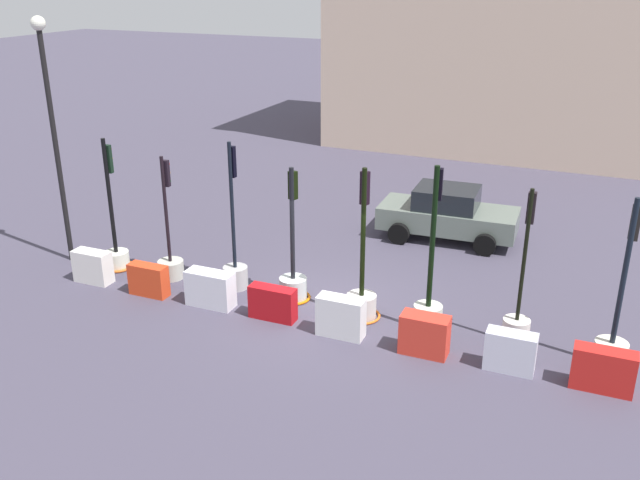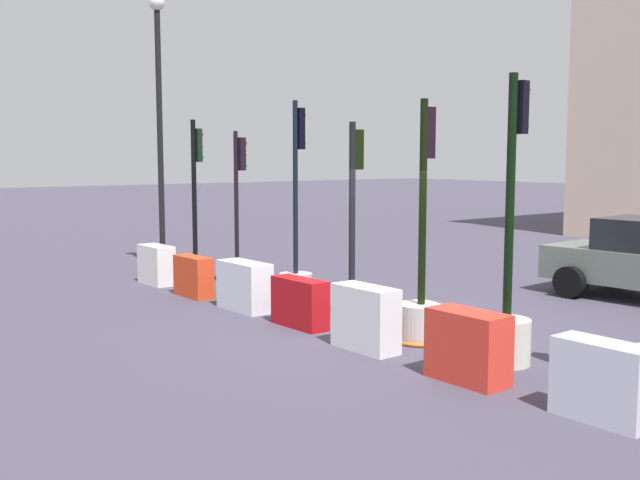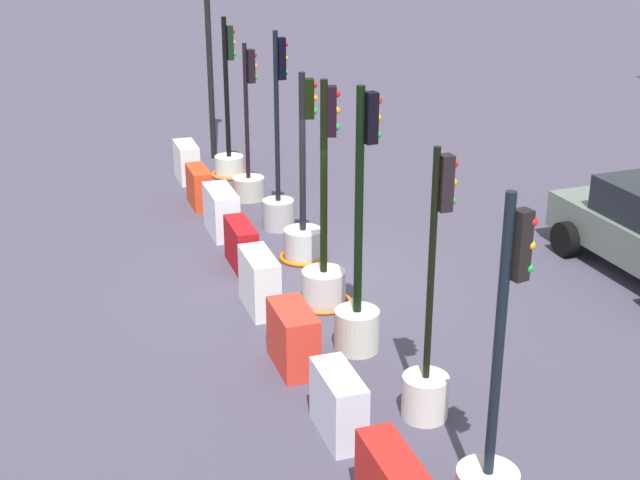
{
  "view_description": "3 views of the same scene",
  "coord_description": "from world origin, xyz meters",
  "px_view_note": "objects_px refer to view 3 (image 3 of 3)",
  "views": [
    {
      "loc": [
        5.66,
        -13.13,
        7.45
      ],
      "look_at": [
        -0.46,
        0.8,
        1.4
      ],
      "focal_mm": 38.6,
      "sensor_mm": 36.0,
      "label": 1
    },
    {
      "loc": [
        8.36,
        -7.59,
        2.69
      ],
      "look_at": [
        -1.08,
        -0.3,
        1.34
      ],
      "focal_mm": 41.16,
      "sensor_mm": 36.0,
      "label": 2
    },
    {
      "loc": [
        12.93,
        -3.78,
        6.09
      ],
      "look_at": [
        1.43,
        -0.17,
        1.3
      ],
      "focal_mm": 50.3,
      "sensor_mm": 36.0,
      "label": 3
    }
  ],
  "objects_px": {
    "traffic_light_4": "(324,268)",
    "traffic_light_6": "(427,369)",
    "construction_barrier_3": "(241,245)",
    "construction_barrier_5": "(293,338)",
    "traffic_light_5": "(358,301)",
    "traffic_light_0": "(229,151)",
    "traffic_light_3": "(303,228)",
    "construction_barrier_2": "(221,212)",
    "traffic_light_1": "(249,173)",
    "traffic_light_2": "(279,195)",
    "construction_barrier_6": "(339,404)",
    "construction_barrier_0": "(187,162)",
    "construction_barrier_1": "(199,187)",
    "construction_barrier_4": "(260,282)",
    "traffic_light_7": "(490,460)"
  },
  "relations": [
    {
      "from": "traffic_light_7",
      "to": "traffic_light_5",
      "type": "bearing_deg",
      "value": -178.65
    },
    {
      "from": "traffic_light_4",
      "to": "construction_barrier_0",
      "type": "bearing_deg",
      "value": -171.91
    },
    {
      "from": "traffic_light_4",
      "to": "construction_barrier_3",
      "type": "xyz_separation_m",
      "value": [
        -1.8,
        -0.9,
        -0.21
      ]
    },
    {
      "from": "construction_barrier_1",
      "to": "construction_barrier_2",
      "type": "distance_m",
      "value": 1.68
    },
    {
      "from": "traffic_light_3",
      "to": "construction_barrier_1",
      "type": "relative_size",
      "value": 3.33
    },
    {
      "from": "traffic_light_2",
      "to": "construction_barrier_1",
      "type": "distance_m",
      "value": 2.12
    },
    {
      "from": "traffic_light_4",
      "to": "traffic_light_6",
      "type": "xyz_separation_m",
      "value": [
        3.41,
        0.22,
        0.06
      ]
    },
    {
      "from": "traffic_light_5",
      "to": "traffic_light_7",
      "type": "relative_size",
      "value": 1.06
    },
    {
      "from": "traffic_light_5",
      "to": "construction_barrier_6",
      "type": "distance_m",
      "value": 2.16
    },
    {
      "from": "traffic_light_5",
      "to": "construction_barrier_0",
      "type": "distance_m",
      "value": 8.5
    },
    {
      "from": "traffic_light_5",
      "to": "traffic_light_3",
      "type": "bearing_deg",
      "value": 176.42
    },
    {
      "from": "traffic_light_2",
      "to": "traffic_light_5",
      "type": "height_order",
      "value": "traffic_light_5"
    },
    {
      "from": "traffic_light_1",
      "to": "traffic_light_6",
      "type": "relative_size",
      "value": 0.94
    },
    {
      "from": "construction_barrier_2",
      "to": "traffic_light_1",
      "type": "bearing_deg",
      "value": 152.12
    },
    {
      "from": "traffic_light_3",
      "to": "traffic_light_6",
      "type": "bearing_deg",
      "value": 0.11
    },
    {
      "from": "construction_barrier_3",
      "to": "construction_barrier_5",
      "type": "relative_size",
      "value": 1.09
    },
    {
      "from": "traffic_light_0",
      "to": "construction_barrier_4",
      "type": "relative_size",
      "value": 3.37
    },
    {
      "from": "traffic_light_4",
      "to": "construction_barrier_3",
      "type": "relative_size",
      "value": 3.22
    },
    {
      "from": "traffic_light_0",
      "to": "traffic_light_2",
      "type": "relative_size",
      "value": 0.94
    },
    {
      "from": "construction_barrier_3",
      "to": "construction_barrier_4",
      "type": "height_order",
      "value": "construction_barrier_4"
    },
    {
      "from": "traffic_light_5",
      "to": "construction_barrier_1",
      "type": "xyz_separation_m",
      "value": [
        -6.68,
        -1.02,
        -0.36
      ]
    },
    {
      "from": "traffic_light_2",
      "to": "traffic_light_7",
      "type": "xyz_separation_m",
      "value": [
        8.7,
        -0.1,
        -0.0
      ]
    },
    {
      "from": "construction_barrier_0",
      "to": "construction_barrier_5",
      "type": "xyz_separation_m",
      "value": [
        8.63,
        -0.02,
        0.02
      ]
    },
    {
      "from": "traffic_light_3",
      "to": "traffic_light_4",
      "type": "bearing_deg",
      "value": -6.44
    },
    {
      "from": "construction_barrier_3",
      "to": "traffic_light_5",
      "type": "bearing_deg",
      "value": 14.96
    },
    {
      "from": "traffic_light_2",
      "to": "traffic_light_5",
      "type": "relative_size",
      "value": 0.99
    },
    {
      "from": "construction_barrier_2",
      "to": "construction_barrier_1",
      "type": "bearing_deg",
      "value": -176.04
    },
    {
      "from": "traffic_light_2",
      "to": "traffic_light_6",
      "type": "bearing_deg",
      "value": 0.27
    },
    {
      "from": "traffic_light_5",
      "to": "traffic_light_7",
      "type": "distance_m",
      "value": 3.74
    },
    {
      "from": "traffic_light_1",
      "to": "traffic_light_5",
      "type": "bearing_deg",
      "value": -0.33
    },
    {
      "from": "construction_barrier_4",
      "to": "construction_barrier_5",
      "type": "bearing_deg",
      "value": 0.25
    },
    {
      "from": "traffic_light_2",
      "to": "traffic_light_3",
      "type": "xyz_separation_m",
      "value": [
        1.58,
        0.02,
        -0.1
      ]
    },
    {
      "from": "traffic_light_0",
      "to": "traffic_light_6",
      "type": "bearing_deg",
      "value": 1.3
    },
    {
      "from": "traffic_light_5",
      "to": "construction_barrier_3",
      "type": "xyz_separation_m",
      "value": [
        -3.36,
        -0.9,
        -0.36
      ]
    },
    {
      "from": "traffic_light_5",
      "to": "traffic_light_0",
      "type": "bearing_deg",
      "value": -179.91
    },
    {
      "from": "traffic_light_3",
      "to": "construction_barrier_2",
      "type": "distance_m",
      "value": 1.97
    },
    {
      "from": "construction_barrier_6",
      "to": "traffic_light_7",
      "type": "bearing_deg",
      "value": 29.11
    },
    {
      "from": "traffic_light_1",
      "to": "construction_barrier_6",
      "type": "bearing_deg",
      "value": -6.32
    },
    {
      "from": "construction_barrier_4",
      "to": "traffic_light_6",
      "type": "bearing_deg",
      "value": 19.13
    },
    {
      "from": "construction_barrier_0",
      "to": "construction_barrier_6",
      "type": "relative_size",
      "value": 0.99
    },
    {
      "from": "traffic_light_0",
      "to": "traffic_light_5",
      "type": "xyz_separation_m",
      "value": [
        8.47,
        0.01,
        0.19
      ]
    },
    {
      "from": "traffic_light_0",
      "to": "traffic_light_3",
      "type": "height_order",
      "value": "traffic_light_0"
    },
    {
      "from": "construction_barrier_0",
      "to": "construction_barrier_1",
      "type": "distance_m",
      "value": 1.75
    },
    {
      "from": "construction_barrier_3",
      "to": "construction_barrier_4",
      "type": "distance_m",
      "value": 1.71
    },
    {
      "from": "traffic_light_1",
      "to": "construction_barrier_3",
      "type": "xyz_separation_m",
      "value": [
        3.42,
        -0.94,
        -0.17
      ]
    },
    {
      "from": "traffic_light_6",
      "to": "construction_barrier_3",
      "type": "bearing_deg",
      "value": -167.9
    },
    {
      "from": "traffic_light_5",
      "to": "construction_barrier_4",
      "type": "relative_size",
      "value": 3.6
    },
    {
      "from": "construction_barrier_2",
      "to": "construction_barrier_5",
      "type": "height_order",
      "value": "construction_barrier_5"
    },
    {
      "from": "traffic_light_0",
      "to": "traffic_light_4",
      "type": "bearing_deg",
      "value": 0.15
    },
    {
      "from": "traffic_light_0",
      "to": "traffic_light_1",
      "type": "bearing_deg",
      "value": 1.76
    }
  ]
}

